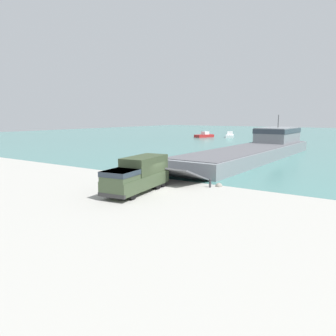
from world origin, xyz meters
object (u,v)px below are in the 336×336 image
at_px(landing_craft, 259,147).
at_px(military_truck, 138,175).
at_px(mooring_bollard, 210,182).
at_px(moored_boat_a, 204,135).
at_px(soldier_on_ramp, 115,176).
at_px(moored_boat_c, 230,135).

height_order(landing_craft, military_truck, landing_craft).
bearing_deg(mooring_bollard, moored_boat_a, 118.08).
bearing_deg(military_truck, landing_craft, 171.22).
xyz_separation_m(military_truck, moored_boat_a, (-30.97, 72.15, -0.98)).
xyz_separation_m(soldier_on_ramp, mooring_bollard, (8.34, 4.43, -0.48)).
bearing_deg(military_truck, moored_boat_a, -164.47).
bearing_deg(soldier_on_ramp, moored_boat_c, -174.83).
xyz_separation_m(landing_craft, mooring_bollard, (4.03, -26.10, -1.15)).
relative_size(landing_craft, moored_boat_a, 6.36).
relative_size(moored_boat_c, mooring_bollard, 8.68).
bearing_deg(moored_boat_c, military_truck, 85.28).
bearing_deg(soldier_on_ramp, landing_craft, 162.16).
bearing_deg(mooring_bollard, military_truck, -130.41).
relative_size(moored_boat_a, moored_boat_c, 0.91).
bearing_deg(moored_boat_c, mooring_bollard, 89.82).
xyz_separation_m(moored_boat_c, mooring_bollard, (28.42, -70.67, -0.13)).
distance_m(landing_craft, moored_boat_a, 51.45).
xyz_separation_m(moored_boat_a, mooring_bollard, (35.59, -66.72, -0.14)).
bearing_deg(moored_boat_c, soldier_on_ramp, 82.88).
relative_size(landing_craft, military_truck, 5.36).
bearing_deg(moored_boat_c, moored_boat_a, 6.76).
relative_size(landing_craft, mooring_bollard, 50.19).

